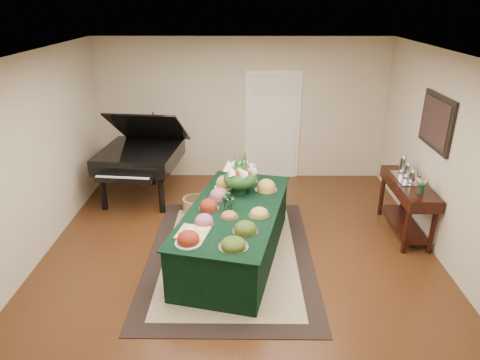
{
  "coord_description": "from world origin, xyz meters",
  "views": [
    {
      "loc": [
        0.06,
        -5.04,
        3.34
      ],
      "look_at": [
        0.0,
        0.3,
        1.05
      ],
      "focal_mm": 32.0,
      "sensor_mm": 36.0,
      "label": 1
    }
  ],
  "objects_px": {
    "grand_piano": "(140,156)",
    "mahogany_sideboard": "(408,194)",
    "buffet_table": "(235,232)",
    "floral_centerpiece": "(240,174)"
  },
  "relations": [
    {
      "from": "grand_piano",
      "to": "mahogany_sideboard",
      "type": "distance_m",
      "value": 4.42
    },
    {
      "from": "buffet_table",
      "to": "mahogany_sideboard",
      "type": "bearing_deg",
      "value": 14.66
    },
    {
      "from": "buffet_table",
      "to": "mahogany_sideboard",
      "type": "distance_m",
      "value": 2.67
    },
    {
      "from": "floral_centerpiece",
      "to": "mahogany_sideboard",
      "type": "bearing_deg",
      "value": 4.04
    },
    {
      "from": "buffet_table",
      "to": "floral_centerpiece",
      "type": "height_order",
      "value": "floral_centerpiece"
    },
    {
      "from": "buffet_table",
      "to": "mahogany_sideboard",
      "type": "relative_size",
      "value": 1.95
    },
    {
      "from": "mahogany_sideboard",
      "to": "buffet_table",
      "type": "bearing_deg",
      "value": -165.34
    },
    {
      "from": "buffet_table",
      "to": "mahogany_sideboard",
      "type": "height_order",
      "value": "mahogany_sideboard"
    },
    {
      "from": "floral_centerpiece",
      "to": "mahogany_sideboard",
      "type": "xyz_separation_m",
      "value": [
        2.49,
        0.18,
        -0.38
      ]
    },
    {
      "from": "grand_piano",
      "to": "mahogany_sideboard",
      "type": "bearing_deg",
      "value": -15.81
    }
  ]
}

